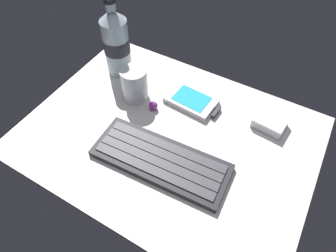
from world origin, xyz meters
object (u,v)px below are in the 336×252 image
handheld_device (194,101)px  juice_cup (135,85)px  keyboard (161,160)px  charger_block (270,123)px  trackball_mouse (153,106)px  water_bottle (116,42)px

handheld_device → juice_cup: size_ratio=1.55×
juice_cup → keyboard: bearing=-41.4°
handheld_device → keyboard: bearing=-84.9°
charger_block → trackball_mouse: bearing=-161.2°
keyboard → handheld_device: 18.71cm
keyboard → water_bottle: size_ratio=1.42×
juice_cup → charger_block: size_ratio=1.21×
keyboard → charger_block: (16.68, 20.98, 0.39)cm
keyboard → handheld_device: keyboard is taller
handheld_device → charger_block: size_ratio=1.88×
keyboard → juice_cup: (-15.34, 13.55, 3.10)cm
charger_block → water_bottle: bearing=-178.4°
water_bottle → keyboard: bearing=-38.8°
handheld_device → charger_block: 18.50cm
keyboard → juice_cup: size_ratio=3.48×
keyboard → juice_cup: bearing=138.6°
juice_cup → charger_block: bearing=13.1°
keyboard → trackball_mouse: (-9.32, 12.14, 0.29)cm
juice_cup → charger_block: juice_cup is taller
handheld_device → charger_block: bearing=7.3°
keyboard → handheld_device: bearing=95.1°
trackball_mouse → juice_cup: bearing=166.9°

